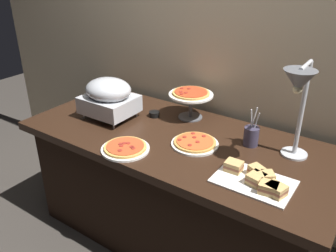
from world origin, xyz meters
TOP-DOWN VIEW (x-y plane):
  - ground_plane at (0.00, 0.00)m, footprint 8.00×8.00m
  - back_wall at (0.00, 0.50)m, footprint 4.40×0.04m
  - buffet_table at (0.00, 0.00)m, footprint 1.90×0.84m
  - chafing_dish at (-0.51, -0.02)m, footprint 0.33×0.28m
  - heat_lamp at (0.63, 0.04)m, footprint 0.15×0.31m
  - pizza_plate_front at (-0.15, -0.30)m, footprint 0.27×0.27m
  - pizza_plate_center at (0.14, -0.03)m, footprint 0.27×0.27m
  - pizza_plate_raised_stand at (-0.08, 0.27)m, footprint 0.29×0.29m
  - sandwich_platter at (0.57, -0.19)m, footprint 0.37×0.24m
  - sauce_cup_near at (-0.28, 0.15)m, footprint 0.07×0.07m
  - utensil_holder at (0.40, 0.15)m, footprint 0.08×0.08m

SIDE VIEW (x-z plane):
  - ground_plane at x=0.00m, z-range 0.00..0.00m
  - buffet_table at x=0.00m, z-range 0.01..0.77m
  - pizza_plate_front at x=-0.15m, z-range 0.76..0.79m
  - pizza_plate_center at x=0.14m, z-range 0.76..0.79m
  - sauce_cup_near at x=-0.28m, z-range 0.76..0.80m
  - sandwich_platter at x=0.57m, z-range 0.75..0.81m
  - utensil_holder at x=0.40m, z-range 0.70..0.93m
  - pizza_plate_raised_stand at x=-0.08m, z-range 0.82..1.00m
  - chafing_dish at x=-0.51m, z-range 0.78..1.04m
  - heat_lamp at x=0.63m, z-range 0.91..1.43m
  - back_wall at x=0.00m, z-range 0.00..2.40m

